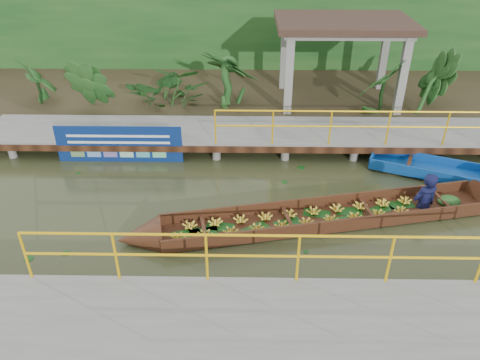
{
  "coord_description": "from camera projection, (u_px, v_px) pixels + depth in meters",
  "views": [
    {
      "loc": [
        -0.11,
        -9.34,
        6.55
      ],
      "look_at": [
        -0.28,
        0.5,
        0.6
      ],
      "focal_mm": 35.0,
      "sensor_mm": 36.0,
      "label": 1
    }
  ],
  "objects": [
    {
      "name": "blue_banner",
      "position": [
        119.0,
        144.0,
        13.27
      ],
      "size": [
        3.59,
        0.04,
        1.12
      ],
      "color": "navy",
      "rests_on": "ground"
    },
    {
      "name": "near_dock",
      "position": [
        313.0,
        345.0,
        7.61
      ],
      "size": [
        18.0,
        2.4,
        1.73
      ],
      "color": "slate",
      "rests_on": "ground"
    },
    {
      "name": "tropical_plants",
      "position": [
        221.0,
        85.0,
        15.24
      ],
      "size": [
        14.4,
        1.4,
        1.75
      ],
      "color": "#154318",
      "rests_on": "ground"
    },
    {
      "name": "ground",
      "position": [
        251.0,
        212.0,
        11.38
      ],
      "size": [
        80.0,
        80.0,
        0.0
      ],
      "primitive_type": "plane",
      "color": "#2B2E17",
      "rests_on": "ground"
    },
    {
      "name": "vendor_boat",
      "position": [
        344.0,
        209.0,
        10.99
      ],
      "size": [
        9.69,
        2.94,
        2.26
      ],
      "rotation": [
        0.0,
        0.0,
        0.21
      ],
      "color": "#3D1D10",
      "rests_on": "ground"
    },
    {
      "name": "moored_blue_boat",
      "position": [
        461.0,
        175.0,
        12.57
      ],
      "size": [
        3.6,
        2.18,
        0.84
      ],
      "rotation": [
        0.0,
        0.0,
        -0.4
      ],
      "color": "navy",
      "rests_on": "ground"
    },
    {
      "name": "land_strip",
      "position": [
        250.0,
        93.0,
        17.68
      ],
      "size": [
        30.0,
        8.0,
        0.45
      ],
      "primitive_type": "cube",
      "color": "#322619",
      "rests_on": "ground"
    },
    {
      "name": "far_dock",
      "position": [
        251.0,
        133.0,
        14.06
      ],
      "size": [
        16.0,
        2.06,
        1.66
      ],
      "color": "slate",
      "rests_on": "ground"
    },
    {
      "name": "foliage_backdrop",
      "position": [
        251.0,
        29.0,
        18.9
      ],
      "size": [
        30.0,
        0.8,
        4.0
      ],
      "primitive_type": "cube",
      "color": "#154318",
      "rests_on": "ground"
    },
    {
      "name": "pavilion",
      "position": [
        343.0,
        31.0,
        15.27
      ],
      "size": [
        4.4,
        3.0,
        3.0
      ],
      "color": "slate",
      "rests_on": "ground"
    }
  ]
}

